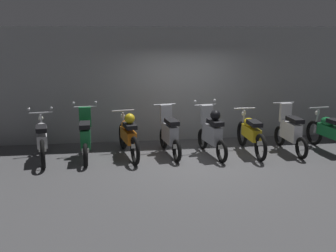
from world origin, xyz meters
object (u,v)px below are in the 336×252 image
Objects in this scene: motorbike_slot_2 at (128,135)px; motorbike_slot_6 at (290,131)px; motorbike_slot_5 at (251,133)px; motorbike_slot_1 at (86,137)px; motorbike_slot_3 at (169,133)px; motorbike_slot_4 at (212,132)px; motorbike_slot_7 at (330,132)px; motorbike_slot_0 at (42,139)px.

motorbike_slot_2 is 1.15× the size of motorbike_slot_6.
motorbike_slot_6 is (0.99, -0.03, 0.03)m from motorbike_slot_5.
motorbike_slot_6 reaches higher than motorbike_slot_2.
motorbike_slot_5 is 1.00m from motorbike_slot_6.
motorbike_slot_1 is 1.00× the size of motorbike_slot_3.
motorbike_slot_7 is (2.99, -0.08, -0.08)m from motorbike_slot_4.
motorbike_slot_4 is at bearing -179.09° from motorbike_slot_6.
motorbike_slot_0 is 1.00× the size of motorbike_slot_2.
motorbike_slot_6 reaches higher than motorbike_slot_0.
motorbike_slot_4 is 0.86× the size of motorbike_slot_5.
motorbike_slot_6 reaches higher than motorbike_slot_5.
motorbike_slot_3 and motorbike_slot_6 have the same top height.
motorbike_slot_3 reaches higher than motorbike_slot_2.
motorbike_slot_4 is 0.99× the size of motorbike_slot_6.
motorbike_slot_1 reaches higher than motorbike_slot_0.
motorbike_slot_5 is at bearing 3.70° from motorbike_slot_4.
motorbike_slot_5 is at bearing -2.23° from motorbike_slot_2.
motorbike_slot_3 is (2.99, 0.01, 0.03)m from motorbike_slot_0.
motorbike_slot_1 reaches higher than motorbike_slot_2.
motorbike_slot_5 is 1.99m from motorbike_slot_7.
motorbike_slot_2 is (1.00, 0.04, -0.00)m from motorbike_slot_1.
motorbike_slot_5 and motorbike_slot_7 have the same top height.
motorbike_slot_2 is 1.16× the size of motorbike_slot_4.
motorbike_slot_5 is (1.00, 0.06, -0.08)m from motorbike_slot_4.
motorbike_slot_0 is 6.98m from motorbike_slot_7.
motorbike_slot_4 is (1.99, -0.18, 0.04)m from motorbike_slot_2.
motorbike_slot_3 is at bearing 1.67° from motorbike_slot_1.
motorbike_slot_4 reaches higher than motorbike_slot_2.
motorbike_slot_5 is (4.98, -0.13, -0.00)m from motorbike_slot_0.
motorbike_slot_1 is 3.98m from motorbike_slot_5.
motorbike_slot_3 is at bearing 176.73° from motorbike_slot_6.
motorbike_slot_3 is at bearing 175.91° from motorbike_slot_7.
motorbike_slot_5 is 1.16× the size of motorbike_slot_6.
motorbike_slot_2 is at bearing -0.30° from motorbike_slot_0.
motorbike_slot_4 is at bearing -2.75° from motorbike_slot_0.
motorbike_slot_4 reaches higher than motorbike_slot_6.
motorbike_slot_0 is 1.99m from motorbike_slot_2.
motorbike_slot_0 is at bearing 178.47° from motorbike_slot_6.
motorbike_slot_7 is at bearing -2.18° from motorbike_slot_1.
motorbike_slot_6 is (3.98, -0.15, -0.00)m from motorbike_slot_2.
motorbike_slot_0 reaches higher than motorbike_slot_5.
motorbike_slot_2 reaches higher than motorbike_slot_5.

